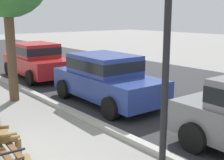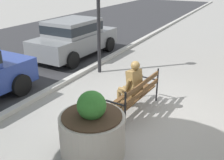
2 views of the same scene
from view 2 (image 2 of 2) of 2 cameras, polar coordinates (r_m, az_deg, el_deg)
ground_plane at (r=6.67m, az=6.18°, el=-7.36°), size 80.00×80.00×0.00m
curb_stone at (r=8.04m, az=-13.26°, el=-1.99°), size 60.00×0.20×0.12m
park_bench at (r=6.48m, az=5.50°, el=-2.84°), size 1.83×0.66×0.95m
bronze_statue_seated at (r=6.53m, az=3.99°, el=-1.40°), size 0.79×0.81×1.37m
concrete_planter at (r=5.11m, az=-4.30°, el=-11.02°), size 1.27×1.27×1.31m
parked_car_grey at (r=11.11m, az=-8.18°, el=9.33°), size 4.16×2.04×1.56m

